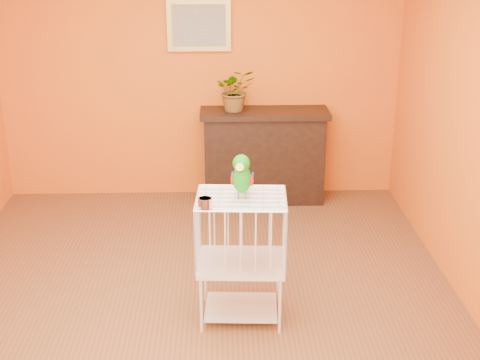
{
  "coord_description": "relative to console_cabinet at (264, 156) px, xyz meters",
  "views": [
    {
      "loc": [
        0.19,
        -4.37,
        2.63
      ],
      "look_at": [
        0.32,
        -0.17,
        1.04
      ],
      "focal_mm": 50.0,
      "sensor_mm": 36.0,
      "label": 1
    }
  ],
  "objects": [
    {
      "name": "parrot",
      "position": [
        -0.3,
        -2.25,
        0.62
      ],
      "size": [
        0.16,
        0.29,
        0.32
      ],
      "rotation": [
        0.0,
        0.0,
        -0.16
      ],
      "color": "#59544C",
      "rests_on": "birdcage"
    },
    {
      "name": "potted_plant",
      "position": [
        -0.29,
        -0.04,
        0.63
      ],
      "size": [
        0.42,
        0.46,
        0.33
      ],
      "primitive_type": "imported",
      "rotation": [
        0.0,
        0.0,
        0.11
      ],
      "color": "#26722D",
      "rests_on": "console_cabinet"
    },
    {
      "name": "room_shell",
      "position": [
        -0.63,
        -2.03,
        1.11
      ],
      "size": [
        4.5,
        4.5,
        4.5
      ],
      "color": "#D96014",
      "rests_on": "ground"
    },
    {
      "name": "feed_cup",
      "position": [
        -0.54,
        -2.4,
        0.49
      ],
      "size": [
        0.09,
        0.09,
        0.07
      ],
      "primitive_type": "cylinder",
      "color": "silver",
      "rests_on": "birdcage"
    },
    {
      "name": "ground",
      "position": [
        -0.63,
        -2.03,
        -0.47
      ],
      "size": [
        4.5,
        4.5,
        0.0
      ],
      "primitive_type": "plane",
      "color": "brown",
      "rests_on": "ground"
    },
    {
      "name": "framed_picture",
      "position": [
        -0.63,
        0.19,
        1.28
      ],
      "size": [
        0.62,
        0.04,
        0.5
      ],
      "color": "#B59A40",
      "rests_on": "room_shell"
    },
    {
      "name": "console_cabinet",
      "position": [
        0.0,
        0.0,
        0.0
      ],
      "size": [
        1.27,
        0.46,
        0.94
      ],
      "color": "black",
      "rests_on": "ground"
    },
    {
      "name": "birdcage",
      "position": [
        -0.3,
        -2.22,
        0.01
      ],
      "size": [
        0.62,
        0.49,
        0.93
      ],
      "rotation": [
        0.0,
        0.0,
        -0.05
      ],
      "color": "silver",
      "rests_on": "ground"
    }
  ]
}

